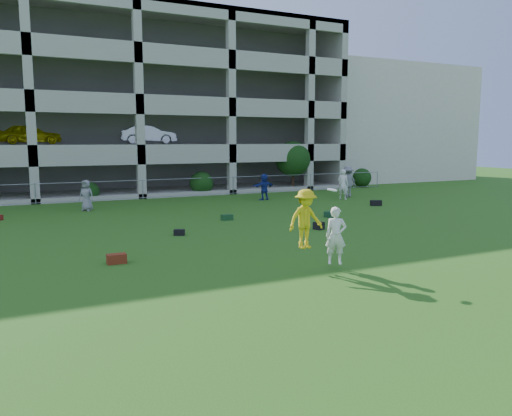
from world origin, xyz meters
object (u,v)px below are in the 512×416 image
frisbee_contest (313,223)px  parking_garage (113,107)px  stucco_building (359,125)px  bystander_e (343,184)px  bystander_c (86,195)px  crate_d (319,226)px  bystander_d (264,187)px  bystander_f (348,182)px

frisbee_contest → parking_garage: parking_garage is taller
stucco_building → bystander_e: 19.37m
bystander_c → crate_d: size_ratio=4.49×
bystander_d → frisbee_contest: 16.33m
stucco_building → bystander_d: size_ratio=10.12×
parking_garage → bystander_f: bearing=-48.3°
frisbee_contest → bystander_f: bearing=50.9°
bystander_f → stucco_building: bearing=-134.2°
crate_d → bystander_c: bearing=128.4°
bystander_e → parking_garage: (-10.87, 14.22, 5.10)m
frisbee_contest → bystander_c: bearing=105.4°
parking_garage → crate_d: bearing=-80.0°
bystander_c → bystander_e: bystander_e is taller
bystander_f → crate_d: (-7.94, -8.96, -0.83)m
bystander_f → parking_garage: size_ratio=0.07×
bystander_c → bystander_d: 10.23m
stucco_building → bystander_d: stucco_building is taller
bystander_c → bystander_e: (14.62, -1.63, 0.13)m
stucco_building → bystander_e: size_ratio=8.77×
bystander_c → bystander_f: bystander_f is taller
stucco_building → frisbee_contest: stucco_building is taller
bystander_e → frisbee_contest: size_ratio=0.86×
bystander_c → parking_garage: (3.75, 12.59, 5.23)m
bystander_f → bystander_e: bearing=37.1°
stucco_building → bystander_c: stucco_building is taller
bystander_e → bystander_f: 1.36m
crate_d → bystander_d: bearing=75.6°
parking_garage → stucco_building: bearing=0.7°
bystander_d → bystander_c: bearing=-7.8°
bystander_d → bystander_f: bearing=160.8°
stucco_building → crate_d: (-19.07, -22.57, -4.85)m
bystander_e → bystander_f: (1.01, 0.91, 0.07)m
bystander_e → bystander_d: bearing=30.5°
bystander_e → crate_d: size_ratio=5.21×
bystander_c → crate_d: (7.69, -9.69, -0.64)m
bystander_e → bystander_f: bearing=-84.4°
frisbee_contest → bystander_d: bearing=68.0°
bystander_e → parking_garage: size_ratio=0.06×
bystander_c → crate_d: bystander_c is taller
bystander_f → crate_d: bearing=43.6°
frisbee_contest → parking_garage: 27.88m
stucco_building → crate_d: stucco_building is taller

